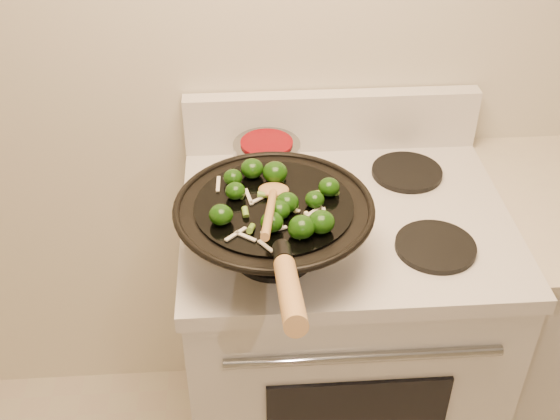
{
  "coord_description": "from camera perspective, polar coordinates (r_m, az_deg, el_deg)",
  "views": [
    {
      "loc": [
        -0.5,
        -0.16,
        1.92
      ],
      "look_at": [
        -0.42,
        1.03,
        1.03
      ],
      "focal_mm": 45.0,
      "sensor_mm": 36.0,
      "label": 1
    }
  ],
  "objects": [
    {
      "name": "saucepan",
      "position": [
        1.75,
        -1.06,
        4.15
      ],
      "size": [
        0.17,
        0.26,
        0.1
      ],
      "color": "gray",
      "rests_on": "stove"
    },
    {
      "name": "wooden_spoon",
      "position": [
        1.41,
        -0.7,
        0.65
      ],
      "size": [
        0.08,
        0.3,
        0.1
      ],
      "color": "#B38146",
      "rests_on": "wok"
    },
    {
      "name": "stove",
      "position": [
        1.99,
        4.6,
        -10.54
      ],
      "size": [
        0.78,
        0.67,
        1.08
      ],
      "color": "silver",
      "rests_on": "ground"
    },
    {
      "name": "wok",
      "position": [
        1.49,
        -0.48,
        -1.39
      ],
      "size": [
        0.42,
        0.7,
        0.28
      ],
      "color": "black",
      "rests_on": "stove"
    },
    {
      "name": "stirfry",
      "position": [
        1.44,
        -0.3,
        0.61
      ],
      "size": [
        0.28,
        0.29,
        0.05
      ],
      "color": "#133708",
      "rests_on": "wok"
    }
  ]
}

